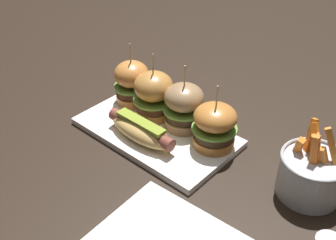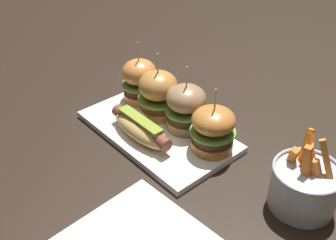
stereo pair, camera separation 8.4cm
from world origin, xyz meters
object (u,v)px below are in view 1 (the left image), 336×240
object	(u,v)px
platter_main	(156,132)
slider_far_right	(215,125)
slider_center_right	(184,106)
fries_bucket	(311,174)
hot_dog	(142,131)
slider_center_left	(154,94)
slider_far_left	(132,82)

from	to	relation	value
platter_main	slider_far_right	bearing A→B (deg)	17.87
platter_main	slider_center_right	size ratio (longest dim) A/B	2.33
slider_far_right	fries_bucket	xyz separation A→B (m)	(0.20, 0.02, -0.02)
hot_dog	slider_center_left	size ratio (longest dim) A/B	1.13
platter_main	slider_far_left	bearing A→B (deg)	158.56
hot_dog	slider_far_right	xyz separation A→B (m)	(0.12, 0.08, 0.02)
slider_center_right	fries_bucket	xyz separation A→B (m)	(0.29, 0.01, -0.02)
hot_dog	slider_far_left	world-z (taller)	slider_far_left
slider_far_left	fries_bucket	distance (m)	0.44
platter_main	slider_center_left	xyz separation A→B (m)	(-0.04, 0.04, 0.06)
slider_center_left	platter_main	bearing A→B (deg)	-42.27
slider_center_right	slider_far_right	xyz separation A→B (m)	(0.09, -0.01, -0.00)
slider_far_right	fries_bucket	size ratio (longest dim) A/B	1.00
hot_dog	slider_center_left	world-z (taller)	slider_center_left
slider_center_left	slider_far_right	size ratio (longest dim) A/B	1.09
platter_main	slider_far_left	size ratio (longest dim) A/B	2.31
slider_center_left	slider_far_right	distance (m)	0.17
hot_dog	slider_far_right	world-z (taller)	slider_far_right
slider_center_right	slider_far_right	size ratio (longest dim) A/B	1.06
slider_center_left	fries_bucket	distance (m)	0.37
platter_main	hot_dog	distance (m)	0.05
hot_dog	slider_center_right	world-z (taller)	slider_center_right
slider_far_left	slider_far_right	distance (m)	0.24
slider_far_right	fries_bucket	world-z (taller)	slider_far_right
slider_far_right	fries_bucket	bearing A→B (deg)	4.43
platter_main	hot_dog	world-z (taller)	hot_dog
slider_far_left	slider_center_right	size ratio (longest dim) A/B	1.01
slider_far_left	fries_bucket	world-z (taller)	slider_far_left
fries_bucket	slider_center_right	bearing A→B (deg)	-178.76
slider_center_right	fries_bucket	distance (m)	0.29
platter_main	fries_bucket	bearing A→B (deg)	9.66
platter_main	slider_center_right	world-z (taller)	slider_center_right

